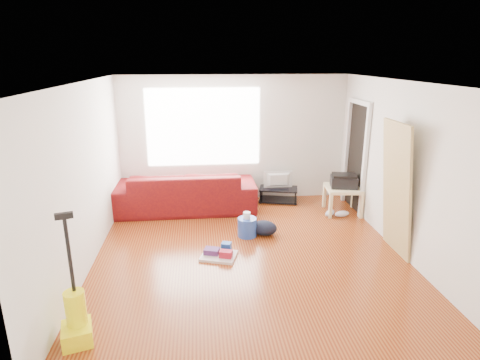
{
  "coord_description": "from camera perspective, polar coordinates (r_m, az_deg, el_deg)",
  "views": [
    {
      "loc": [
        -0.7,
        -5.34,
        2.81
      ],
      "look_at": [
        -0.08,
        0.6,
        0.98
      ],
      "focal_mm": 30.0,
      "sensor_mm": 36.0,
      "label": 1
    }
  ],
  "objects": [
    {
      "name": "vacuum",
      "position": [
        4.64,
        -22.28,
        -17.78
      ],
      "size": [
        0.37,
        0.4,
        1.4
      ],
      "rotation": [
        0.0,
        0.0,
        0.28
      ],
      "color": "#FDF30E",
      "rests_on": "ground"
    },
    {
      "name": "sofa",
      "position": [
        7.82,
        -7.63,
        -4.18
      ],
      "size": [
        2.64,
        1.03,
        0.77
      ],
      "primitive_type": "imported",
      "rotation": [
        0.0,
        0.0,
        3.14
      ],
      "color": "#410711",
      "rests_on": "ground"
    },
    {
      "name": "printer",
      "position": [
        7.65,
        14.55,
        -0.12
      ],
      "size": [
        0.54,
        0.45,
        0.25
      ],
      "rotation": [
        0.0,
        0.0,
        -0.21
      ],
      "color": "black",
      "rests_on": "side_table"
    },
    {
      "name": "sneakers",
      "position": [
        7.61,
        13.49,
        -4.64
      ],
      "size": [
        0.5,
        0.29,
        0.12
      ],
      "rotation": [
        0.0,
        0.0,
        0.34
      ],
      "color": "silver",
      "rests_on": "ground"
    },
    {
      "name": "tv_stand",
      "position": [
        8.17,
        5.46,
        -2.03
      ],
      "size": [
        0.84,
        0.6,
        0.28
      ],
      "rotation": [
        0.0,
        0.0,
        -0.24
      ],
      "color": "black",
      "rests_on": "ground"
    },
    {
      "name": "tv",
      "position": [
        8.07,
        5.52,
        -0.02
      ],
      "size": [
        0.58,
        0.08,
        0.33
      ],
      "primitive_type": "imported",
      "rotation": [
        0.0,
        0.0,
        3.14
      ],
      "color": "black",
      "rests_on": "tv_stand"
    },
    {
      "name": "door_panel",
      "position": [
        6.58,
        20.46,
        -9.42
      ],
      "size": [
        0.25,
        0.79,
        1.97
      ],
      "primitive_type": "cube",
      "rotation": [
        0.0,
        -0.1,
        0.0
      ],
      "color": "tan",
      "rests_on": "ground"
    },
    {
      "name": "bucket",
      "position": [
        6.65,
        1.01,
        -7.94
      ],
      "size": [
        0.37,
        0.37,
        0.31
      ],
      "primitive_type": "cylinder",
      "rotation": [
        0.0,
        0.0,
        0.22
      ],
      "color": "#2547A8",
      "rests_on": "ground"
    },
    {
      "name": "backpack",
      "position": [
        6.72,
        3.44,
        -7.72
      ],
      "size": [
        0.52,
        0.47,
        0.23
      ],
      "primitive_type": "ellipsoid",
      "rotation": [
        0.0,
        0.0,
        -0.38
      ],
      "color": "black",
      "rests_on": "ground"
    },
    {
      "name": "cleaning_tray",
      "position": [
        5.99,
        -2.91,
        -10.38
      ],
      "size": [
        0.59,
        0.53,
        0.18
      ],
      "rotation": [
        0.0,
        0.0,
        -0.31
      ],
      "color": "silver",
      "rests_on": "ground"
    },
    {
      "name": "side_table",
      "position": [
        7.71,
        14.44,
        -1.54
      ],
      "size": [
        0.68,
        0.68,
        0.5
      ],
      "rotation": [
        0.0,
        0.0,
        -0.1
      ],
      "color": "beige",
      "rests_on": "ground"
    },
    {
      "name": "room",
      "position": [
        5.76,
        1.93,
        1.34
      ],
      "size": [
        4.51,
        5.01,
        2.51
      ],
      "color": "maroon",
      "rests_on": "ground"
    },
    {
      "name": "toilet_paper",
      "position": [
        6.56,
        0.97,
        -6.31
      ],
      "size": [
        0.12,
        0.12,
        0.11
      ],
      "primitive_type": "cylinder",
      "color": "silver",
      "rests_on": "bucket"
    }
  ]
}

